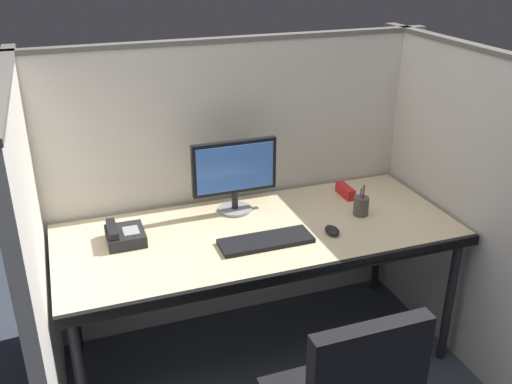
# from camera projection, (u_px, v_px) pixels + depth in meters

# --- Properties ---
(cubicle_partition_rear) EXTENTS (2.21, 0.06, 1.57)m
(cubicle_partition_rear) POSITION_uv_depth(u_px,v_px,m) (231.00, 186.00, 3.09)
(cubicle_partition_rear) COLOR beige
(cubicle_partition_rear) RESTS_ON ground
(cubicle_partition_left) EXTENTS (0.06, 1.41, 1.57)m
(cubicle_partition_left) POSITION_uv_depth(u_px,v_px,m) (37.00, 270.00, 2.31)
(cubicle_partition_left) COLOR beige
(cubicle_partition_left) RESTS_ON ground
(cubicle_partition_right) EXTENTS (0.06, 1.41, 1.57)m
(cubicle_partition_right) POSITION_uv_depth(u_px,v_px,m) (449.00, 200.00, 2.93)
(cubicle_partition_right) COLOR beige
(cubicle_partition_right) RESTS_ON ground
(desk) EXTENTS (1.90, 0.80, 0.74)m
(desk) POSITION_uv_depth(u_px,v_px,m) (260.00, 241.00, 2.74)
(desk) COLOR beige
(desk) RESTS_ON ground
(monitor_center) EXTENTS (0.43, 0.17, 0.37)m
(monitor_center) POSITION_uv_depth(u_px,v_px,m) (234.00, 171.00, 2.83)
(monitor_center) COLOR gray
(monitor_center) RESTS_ON desk
(keyboard_main) EXTENTS (0.43, 0.15, 0.02)m
(keyboard_main) POSITION_uv_depth(u_px,v_px,m) (266.00, 241.00, 2.61)
(keyboard_main) COLOR black
(keyboard_main) RESTS_ON desk
(computer_mouse) EXTENTS (0.06, 0.10, 0.04)m
(computer_mouse) POSITION_uv_depth(u_px,v_px,m) (332.00, 230.00, 2.69)
(computer_mouse) COLOR black
(computer_mouse) RESTS_ON desk
(pen_cup) EXTENTS (0.08, 0.08, 0.17)m
(pen_cup) POSITION_uv_depth(u_px,v_px,m) (361.00, 206.00, 2.86)
(pen_cup) COLOR #4C4742
(pen_cup) RESTS_ON desk
(red_stapler) EXTENTS (0.04, 0.15, 0.06)m
(red_stapler) POSITION_uv_depth(u_px,v_px,m) (345.00, 191.00, 3.08)
(red_stapler) COLOR red
(red_stapler) RESTS_ON desk
(desk_phone) EXTENTS (0.17, 0.19, 0.09)m
(desk_phone) POSITION_uv_depth(u_px,v_px,m) (124.00, 235.00, 2.61)
(desk_phone) COLOR black
(desk_phone) RESTS_ON desk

